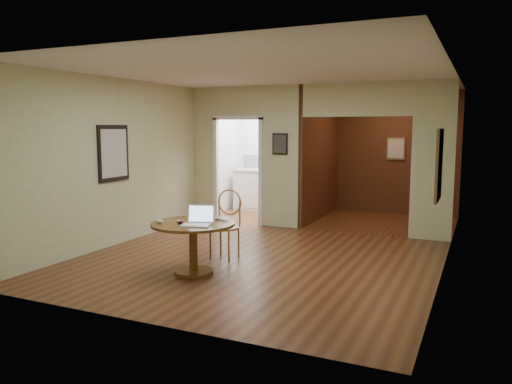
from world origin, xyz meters
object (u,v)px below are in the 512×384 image
at_px(dining_table, 193,236).
at_px(chair, 227,220).
at_px(closed_laptop, 216,218).
at_px(open_laptop, 198,220).

height_order(dining_table, chair, chair).
xyz_separation_m(dining_table, closed_laptop, (0.16, 0.31, 0.19)).
bearing_deg(chair, dining_table, -89.46).
height_order(dining_table, open_laptop, open_laptop).
relative_size(dining_table, closed_laptop, 3.13).
bearing_deg(closed_laptop, dining_table, -104.97).
bearing_deg(dining_table, chair, 89.73).
relative_size(dining_table, open_laptop, 2.67).
distance_m(open_laptop, closed_laptop, 0.42).
height_order(open_laptop, closed_laptop, open_laptop).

